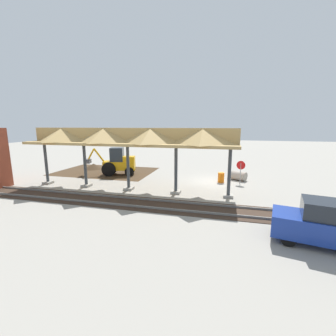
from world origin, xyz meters
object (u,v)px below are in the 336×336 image
stop_sign (241,167)px  traffic_barrel (221,178)px  concrete_pipe (239,176)px  distant_parked_car (328,224)px  backhoe (118,163)px

stop_sign → traffic_barrel: stop_sign is taller
concrete_pipe → distant_parked_car: 11.69m
distant_parked_car → backhoe: bearing=-35.4°
stop_sign → backhoe: backhoe is taller
concrete_pipe → distant_parked_car: (-3.01, 11.28, 0.56)m
stop_sign → distant_parked_car: bearing=106.2°
concrete_pipe → stop_sign: bearing=93.4°
backhoe → traffic_barrel: bearing=176.2°
distant_parked_car → traffic_barrel: (4.59, -10.03, -0.53)m
stop_sign → traffic_barrel: bearing=2.9°
concrete_pipe → distant_parked_car: bearing=104.9°
backhoe → traffic_barrel: (-10.49, 0.69, -0.82)m
distant_parked_car → traffic_barrel: distant_parked_car is taller
stop_sign → distant_parked_car: size_ratio=0.45×
backhoe → concrete_pipe: 12.12m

